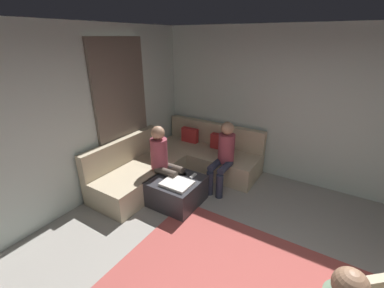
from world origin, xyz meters
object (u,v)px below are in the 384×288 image
object	(u,v)px
ottoman	(176,191)
coffee_mug	(172,169)
game_remote	(193,176)
sectional_couch	(179,162)
person_on_couch_back	(224,154)
person_on_couch_side	(164,159)

from	to	relation	value
ottoman	coffee_mug	bearing A→B (deg)	140.71
ottoman	game_remote	size ratio (longest dim) A/B	5.07
ottoman	sectional_couch	bearing A→B (deg)	122.12
coffee_mug	game_remote	distance (m)	0.40
ottoman	person_on_couch_back	xyz separation A→B (m)	(0.44, 0.79, 0.45)
sectional_couch	ottoman	xyz separation A→B (m)	(0.46, -0.73, -0.07)
ottoman	person_on_couch_side	size ratio (longest dim) A/B	0.63
coffee_mug	game_remote	bearing A→B (deg)	5.71
ottoman	person_on_couch_side	bearing A→B (deg)	161.50
coffee_mug	person_on_couch_side	size ratio (longest dim) A/B	0.08
sectional_couch	ottoman	bearing A→B (deg)	-57.88
person_on_couch_back	person_on_couch_side	size ratio (longest dim) A/B	1.00
person_on_couch_back	coffee_mug	bearing A→B (deg)	42.78
sectional_couch	coffee_mug	size ratio (longest dim) A/B	26.84
sectional_couch	game_remote	xyz separation A→B (m)	(0.64, -0.51, 0.15)
game_remote	person_on_couch_back	bearing A→B (deg)	65.68
person_on_couch_side	ottoman	bearing A→B (deg)	71.50
person_on_couch_back	person_on_couch_side	world-z (taller)	same
game_remote	sectional_couch	bearing A→B (deg)	141.31
person_on_couch_back	person_on_couch_side	distance (m)	1.01
coffee_mug	ottoman	bearing A→B (deg)	-39.29
game_remote	person_on_couch_side	world-z (taller)	person_on_couch_side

